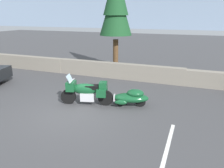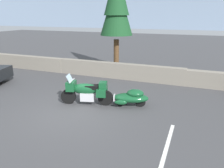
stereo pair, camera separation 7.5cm
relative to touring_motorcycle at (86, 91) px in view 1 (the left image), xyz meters
name	(u,v)px [view 1 (the left image)]	position (x,y,z in m)	size (l,w,h in m)	color
ground_plane	(73,112)	(-0.17, -0.89, -0.62)	(80.00, 80.00, 0.00)	#424244
stone_guard_wall	(116,71)	(-0.29, 4.46, -0.16)	(24.00, 0.52, 0.95)	gray
distant_ridgeline	(192,4)	(-0.17, 94.47, 7.38)	(240.00, 80.00, 16.00)	#7F93AD
touring_motorcycle	(86,91)	(0.00, 0.00, 0.00)	(2.26, 1.11, 1.33)	black
car_shaped_trailer	(131,97)	(1.86, 0.51, -0.21)	(2.22, 1.08, 0.76)	black
parking_stripe_marker	(166,153)	(3.77, -2.39, -0.62)	(0.12, 3.60, 0.01)	silver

